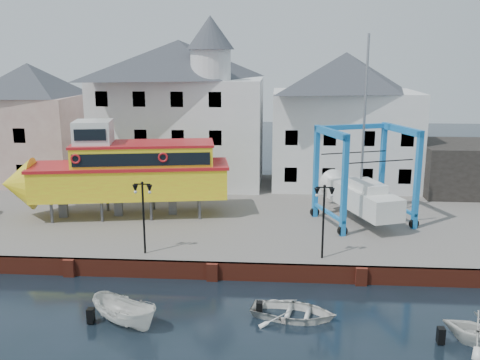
{
  "coord_description": "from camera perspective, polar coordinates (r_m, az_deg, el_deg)",
  "views": [
    {
      "loc": [
        3.47,
        -26.98,
        12.07
      ],
      "look_at": [
        1.0,
        7.0,
        4.0
      ],
      "focal_mm": 40.0,
      "sensor_mm": 36.0,
      "label": 1
    }
  ],
  "objects": [
    {
      "name": "ground",
      "position": [
        29.76,
        -2.95,
        -10.62
      ],
      "size": [
        140.0,
        140.0,
        0.0
      ],
      "primitive_type": "plane",
      "color": "#18242C",
      "rests_on": "ground"
    },
    {
      "name": "lamp_post_right",
      "position": [
        29.37,
        8.95,
        -2.44
      ],
      "size": [
        1.12,
        0.32,
        4.2
      ],
      "color": "black",
      "rests_on": "hardstanding"
    },
    {
      "name": "motorboat_b",
      "position": [
        26.0,
        5.72,
        -14.41
      ],
      "size": [
        4.44,
        3.53,
        0.83
      ],
      "primitive_type": "imported",
      "rotation": [
        0.0,
        0.0,
        1.39
      ],
      "color": "white",
      "rests_on": "ground"
    },
    {
      "name": "shed_dark",
      "position": [
        47.51,
        23.15,
        1.24
      ],
      "size": [
        8.0,
        7.0,
        4.0
      ],
      "primitive_type": "cube",
      "color": "black",
      "rests_on": "hardstanding"
    },
    {
      "name": "motorboat_a",
      "position": [
        25.83,
        -12.11,
        -14.86
      ],
      "size": [
        3.97,
        3.12,
        1.45
      ],
      "primitive_type": "imported",
      "rotation": [
        0.0,
        0.0,
        1.04
      ],
      "color": "white",
      "rests_on": "ground"
    },
    {
      "name": "tour_boat",
      "position": [
        37.75,
        -12.97,
        0.88
      ],
      "size": [
        15.76,
        6.13,
        6.69
      ],
      "rotation": [
        0.0,
        0.0,
        0.17
      ],
      "color": "#59595E",
      "rests_on": "hardstanding"
    },
    {
      "name": "travel_lift",
      "position": [
        37.12,
        12.52,
        -1.04
      ],
      "size": [
        6.94,
        8.37,
        12.33
      ],
      "rotation": [
        0.0,
        0.0,
        0.36
      ],
      "color": "#1469B6",
      "rests_on": "hardstanding"
    },
    {
      "name": "quay_wall",
      "position": [
        29.66,
        -2.94,
        -9.66
      ],
      "size": [
        44.0,
        0.47,
        1.0
      ],
      "color": "maroon",
      "rests_on": "ground"
    },
    {
      "name": "building_pink",
      "position": [
        50.19,
        -21.31,
        5.65
      ],
      "size": [
        8.0,
        7.0,
        10.3
      ],
      "color": "tan",
      "rests_on": "hardstanding"
    },
    {
      "name": "lamp_post_left",
      "position": [
        30.2,
        -10.32,
        -2.05
      ],
      "size": [
        1.12,
        0.32,
        4.2
      ],
      "color": "black",
      "rests_on": "hardstanding"
    },
    {
      "name": "building_white_right",
      "position": [
        46.63,
        11.01,
        6.34
      ],
      "size": [
        12.0,
        8.0,
        11.2
      ],
      "color": "silver",
      "rests_on": "hardstanding"
    },
    {
      "name": "hardstanding",
      "position": [
        39.85,
        -1.02,
        -3.55
      ],
      "size": [
        44.0,
        22.0,
        1.0
      ],
      "primitive_type": "cube",
      "color": "#625D56",
      "rests_on": "ground"
    },
    {
      "name": "motorboat_c",
      "position": [
        25.83,
        24.1,
        -15.8
      ],
      "size": [
        4.02,
        3.88,
        1.63
      ],
      "primitive_type": "imported",
      "rotation": [
        0.0,
        0.0,
        1.02
      ],
      "color": "white",
      "rests_on": "ground"
    },
    {
      "name": "building_white_main",
      "position": [
        46.37,
        -6.28,
        7.4
      ],
      "size": [
        14.0,
        8.3,
        14.0
      ],
      "color": "silver",
      "rests_on": "hardstanding"
    }
  ]
}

